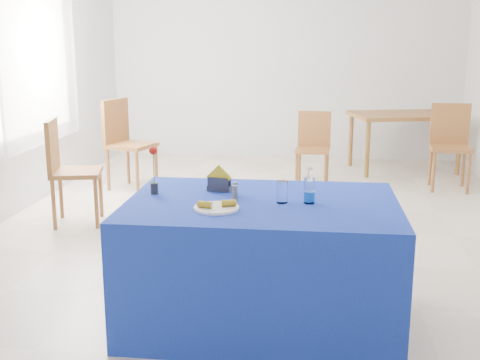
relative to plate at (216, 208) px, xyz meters
name	(u,v)px	position (x,y,z in m)	size (l,w,h in m)	color
floor	(265,229)	(0.13, 2.01, -0.77)	(7.00, 7.00, 0.00)	beige
room_shell	(267,32)	(0.13, 2.01, 0.98)	(7.00, 7.00, 7.00)	silver
window_pane	(34,53)	(-2.34, 2.81, 0.78)	(0.04, 1.50, 1.60)	white
curtain	(40,53)	(-2.27, 2.81, 0.78)	(0.04, 1.75, 1.85)	white
plate	(216,208)	(0.00, 0.00, 0.00)	(0.26, 0.26, 0.01)	white
drinking_glass	(282,192)	(0.36, 0.18, 0.06)	(0.06, 0.06, 0.13)	white
salt_shaker	(235,189)	(0.07, 0.31, 0.04)	(0.03, 0.03, 0.09)	gray
pepper_shaker	(235,192)	(0.07, 0.23, 0.04)	(0.03, 0.03, 0.09)	slate
blue_table	(262,261)	(0.24, 0.21, -0.39)	(1.60, 1.10, 0.76)	#102A97
water_bottle	(309,191)	(0.52, 0.20, 0.06)	(0.07, 0.07, 0.21)	silver
napkin_holder	(219,183)	(-0.05, 0.42, 0.04)	(0.16, 0.09, 0.17)	#343439
rose_vase	(154,171)	(-0.43, 0.30, 0.14)	(0.05, 0.05, 0.30)	#25262A
oak_table	(405,119)	(1.73, 4.77, -0.09)	(1.49, 1.14, 0.76)	#99622C
chair_bg_left	(313,143)	(0.55, 3.84, -0.27)	(0.42, 0.42, 0.87)	brown
chair_bg_right	(450,140)	(2.11, 3.84, -0.20)	(0.47, 0.47, 0.97)	brown
chair_win_a	(66,164)	(-1.72, 1.99, -0.20)	(0.53, 0.53, 0.98)	brown
chair_win_b	(124,138)	(-1.60, 3.40, -0.17)	(0.58, 0.58, 1.03)	brown
banana_pieces	(217,204)	(0.01, -0.01, 0.03)	(0.22, 0.10, 0.04)	yellow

